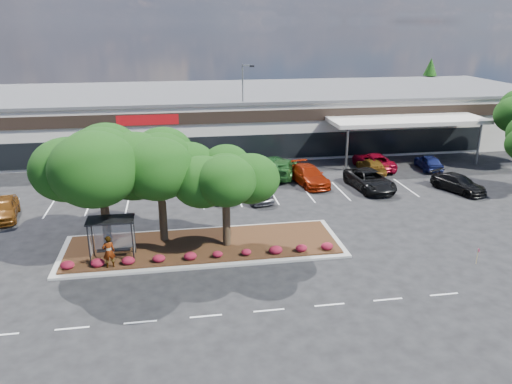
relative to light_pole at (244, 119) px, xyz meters
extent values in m
plane|color=black|center=(-3.63, -24.68, -4.41)|extent=(160.00, 160.00, 0.00)
cube|color=silver|center=(-3.63, 9.32, -1.41)|extent=(80.00, 20.00, 6.00)
cube|color=#4F4F52|center=(-3.63, 9.32, 1.69)|extent=(80.40, 20.40, 0.30)
cube|color=black|center=(-3.63, -0.73, 0.39)|extent=(80.00, 0.25, 1.20)
cube|color=black|center=(-3.63, -0.73, -2.81)|extent=(60.00, 0.18, 2.60)
cube|color=#A70B10|center=(-9.63, -0.80, 0.39)|extent=(6.00, 0.12, 1.00)
cube|color=silver|center=(16.37, -3.18, -0.01)|extent=(16.00, 5.00, 0.40)
cylinder|color=slate|center=(9.37, -5.18, -2.31)|extent=(0.24, 0.24, 4.20)
cylinder|color=slate|center=(23.37, -5.18, -2.31)|extent=(0.24, 0.24, 4.20)
cube|color=#A1A19C|center=(-5.63, -20.68, -4.33)|extent=(18.00, 6.00, 0.15)
cube|color=#472A17|center=(-5.63, -20.68, -4.21)|extent=(17.20, 5.20, 0.12)
cube|color=silver|center=(-15.63, -28.68, -4.40)|extent=(1.60, 0.12, 0.01)
cube|color=silver|center=(-12.43, -28.68, -4.40)|extent=(1.60, 0.12, 0.01)
cube|color=silver|center=(-9.23, -28.68, -4.40)|extent=(1.60, 0.12, 0.01)
cube|color=silver|center=(-6.03, -28.68, -4.40)|extent=(1.60, 0.12, 0.01)
cube|color=silver|center=(-2.83, -28.68, -4.40)|extent=(1.60, 0.12, 0.01)
cube|color=silver|center=(0.37, -28.68, -4.40)|extent=(1.60, 0.12, 0.01)
cube|color=silver|center=(3.57, -28.68, -4.40)|extent=(1.60, 0.12, 0.01)
cube|color=silver|center=(6.77, -28.68, -4.40)|extent=(1.60, 0.12, 0.01)
cube|color=silver|center=(-20.13, -11.18, -4.40)|extent=(0.12, 5.00, 0.01)
cube|color=silver|center=(-17.13, -11.18, -4.40)|extent=(0.12, 5.00, 0.01)
cube|color=silver|center=(-14.13, -11.18, -4.40)|extent=(0.12, 5.00, 0.01)
cube|color=silver|center=(-11.13, -11.18, -4.40)|extent=(0.12, 5.00, 0.01)
cube|color=silver|center=(-8.13, -11.18, -4.40)|extent=(0.12, 5.00, 0.01)
cube|color=silver|center=(-5.13, -11.18, -4.40)|extent=(0.12, 5.00, 0.01)
cube|color=silver|center=(-2.13, -11.18, -4.40)|extent=(0.12, 5.00, 0.01)
cube|color=silver|center=(0.87, -11.18, -4.40)|extent=(0.12, 5.00, 0.01)
cube|color=silver|center=(3.87, -11.18, -4.40)|extent=(0.12, 5.00, 0.01)
cube|color=silver|center=(6.87, -11.18, -4.40)|extent=(0.12, 5.00, 0.01)
cube|color=silver|center=(9.87, -11.18, -4.40)|extent=(0.12, 5.00, 0.01)
cube|color=silver|center=(12.87, -11.18, -4.40)|extent=(0.12, 5.00, 0.01)
cylinder|color=black|center=(-12.38, -21.23, -2.90)|extent=(0.08, 0.08, 2.50)
cylinder|color=black|center=(-9.88, -21.23, -2.90)|extent=(0.08, 0.08, 2.50)
cylinder|color=black|center=(-12.38, -22.53, -2.90)|extent=(0.08, 0.08, 2.50)
cylinder|color=black|center=(-9.88, -22.53, -2.90)|extent=(0.08, 0.08, 2.50)
cube|color=black|center=(-11.13, -21.88, -1.61)|extent=(2.75, 1.55, 0.10)
cube|color=silver|center=(-11.13, -21.23, -2.77)|extent=(2.30, 0.03, 2.00)
cube|color=black|center=(-11.13, -21.63, -3.70)|extent=(2.00, 0.35, 0.06)
cone|color=#13340C|center=(30.37, 19.32, 0.09)|extent=(3.96, 3.96, 9.00)
imported|color=#594C47|center=(-11.24, -22.98, -3.16)|extent=(0.82, 0.66, 1.97)
cube|color=#A1A19C|center=(-0.10, 0.03, -4.21)|extent=(0.50, 0.50, 0.40)
cylinder|color=slate|center=(-0.10, 0.03, 0.76)|extent=(0.14, 0.14, 9.53)
cube|color=slate|center=(0.33, -0.09, 5.38)|extent=(0.93, 0.45, 0.14)
cube|color=black|center=(0.81, -0.23, 5.31)|extent=(0.51, 0.41, 0.18)
cube|color=#A58A56|center=(10.53, -25.68, -3.92)|extent=(0.03, 0.03, 0.98)
cube|color=#EB3E79|center=(10.58, -25.68, -3.51)|extent=(0.02, 0.14, 0.18)
imported|color=brown|center=(-19.87, -13.23, -3.61)|extent=(2.64, 4.93, 1.59)
imported|color=brown|center=(-14.45, -8.99, -3.56)|extent=(2.96, 5.39, 1.69)
imported|color=silver|center=(-3.43, -10.63, -3.72)|extent=(1.49, 4.17, 1.37)
imported|color=#12431C|center=(-3.46, -11.32, -3.65)|extent=(1.87, 4.47, 1.51)
imported|color=#56575D|center=(-0.89, -11.93, -3.57)|extent=(3.01, 5.19, 1.66)
imported|color=maroon|center=(4.61, -8.79, -3.59)|extent=(3.17, 5.93, 1.64)
imported|color=black|center=(9.49, -11.06, -3.58)|extent=(3.34, 6.21, 1.66)
imported|color=black|center=(16.80, -12.90, -3.68)|extent=(3.81, 5.38, 1.45)
imported|color=#195725|center=(-13.71, -4.89, -3.61)|extent=(3.53, 6.08, 1.59)
imported|color=silver|center=(-11.09, -2.74, -3.74)|extent=(2.28, 4.81, 1.33)
imported|color=slate|center=(-6.48, -2.25, -3.71)|extent=(1.93, 4.17, 1.38)
imported|color=maroon|center=(-6.73, -2.69, -3.64)|extent=(3.34, 5.62, 1.53)
imported|color=#225721|center=(2.83, -6.13, -3.56)|extent=(4.43, 6.31, 1.70)
imported|color=#15461A|center=(1.96, -5.00, -3.57)|extent=(4.05, 6.18, 1.66)
imported|color=brown|center=(11.54, -6.34, -3.72)|extent=(2.12, 4.77, 1.36)
imported|color=maroon|center=(12.19, -5.12, -3.60)|extent=(2.90, 5.89, 1.61)
imported|color=navy|center=(17.57, -6.14, -3.67)|extent=(2.23, 4.48, 1.47)
camera|label=1|loc=(-7.09, -50.30, 9.51)|focal=35.00mm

